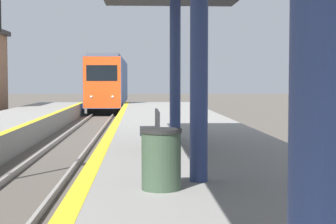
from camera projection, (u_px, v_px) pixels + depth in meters
The scene contains 3 objects.
train at pixel (110, 83), 48.18m from camera, with size 2.63×20.30×4.39m.
trash_bin at pixel (161, 159), 8.32m from camera, with size 0.61×0.61×0.91m.
bench at pixel (152, 129), 13.14m from camera, with size 0.44×1.76×0.92m.
Camera 1 is at (2.54, -1.58, 2.50)m, focal length 60.00 mm.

